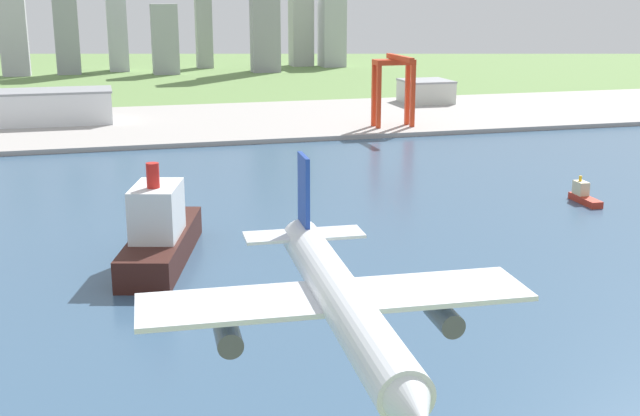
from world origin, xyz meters
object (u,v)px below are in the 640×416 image
object	(u,v)px
tugboat_small	(584,195)
airplane_landing	(342,302)
cargo_ship	(160,234)
warehouse_main	(55,106)
warehouse_annex	(426,91)
port_crane_red	(395,76)

from	to	relation	value
tugboat_small	airplane_landing	bearing A→B (deg)	-128.48
cargo_ship	warehouse_main	distance (m)	258.41
warehouse_annex	cargo_ship	bearing A→B (deg)	-124.63
cargo_ship	warehouse_main	world-z (taller)	cargo_ship
airplane_landing	tugboat_small	bearing A→B (deg)	51.52
tugboat_small	cargo_ship	bearing A→B (deg)	-169.42
cargo_ship	port_crane_red	xyz separation A→B (m)	(140.20, 193.55, 21.51)
tugboat_small	port_crane_red	distance (m)	167.73
airplane_landing	warehouse_main	bearing A→B (deg)	96.10
tugboat_small	cargo_ship	size ratio (longest dim) A/B	0.29
tugboat_small	warehouse_annex	xyz separation A→B (m)	(43.13, 254.89, 7.18)
port_crane_red	cargo_ship	bearing A→B (deg)	-125.92
airplane_landing	port_crane_red	xyz separation A→B (m)	(133.95, 349.19, -16.52)
port_crane_red	warehouse_main	size ratio (longest dim) A/B	0.63
cargo_ship	warehouse_main	size ratio (longest dim) A/B	0.92
cargo_ship	warehouse_annex	size ratio (longest dim) A/B	1.82
airplane_landing	warehouse_main	size ratio (longest dim) A/B	0.71
airplane_landing	warehouse_annex	bearing A→B (deg)	66.66
tugboat_small	warehouse_main	xyz separation A→B (m)	(-190.31, 227.13, 9.02)
port_crane_red	warehouse_annex	world-z (taller)	port_crane_red
warehouse_annex	port_crane_red	bearing A→B (deg)	-121.72
tugboat_small	warehouse_annex	size ratio (longest dim) A/B	0.53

